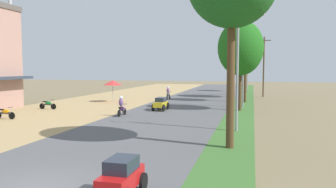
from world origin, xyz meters
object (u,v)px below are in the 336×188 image
(median_tree_second, at_px, (240,48))
(parked_motorbike_second, at_px, (5,113))
(streetlamp_mid, at_px, (243,66))
(car_sedan_yellow, at_px, (161,103))
(parked_motorbike_third, at_px, (48,104))
(streetlamp_near, at_px, (237,63))
(median_tree_fifth, at_px, (246,56))
(vendor_umbrella, at_px, (113,83))
(median_tree_fourth, at_px, (245,53))
(motorbike_ahead_second, at_px, (168,93))
(streetlamp_farthest, at_px, (248,65))
(streetlamp_far, at_px, (246,64))
(car_hatchback_red, at_px, (121,177))
(median_tree_third, at_px, (246,44))
(motorbike_foreground_rider, at_px, (122,106))
(utility_pole_near, at_px, (264,66))

(median_tree_second, bearing_deg, parked_motorbike_second, -150.55)
(streetlamp_mid, distance_m, car_sedan_yellow, 9.22)
(parked_motorbike_third, relative_size, streetlamp_near, 0.24)
(median_tree_fifth, distance_m, streetlamp_near, 35.16)
(vendor_umbrella, bearing_deg, parked_motorbike_third, -112.38)
(median_tree_fourth, relative_size, motorbike_ahead_second, 4.55)
(parked_motorbike_third, relative_size, car_sedan_yellow, 0.80)
(parked_motorbike_second, height_order, streetlamp_near, streetlamp_near)
(median_tree_second, height_order, streetlamp_farthest, median_tree_second)
(parked_motorbike_second, xyz_separation_m, motorbike_ahead_second, (8.34, 18.37, 0.30))
(median_tree_fourth, distance_m, motorbike_ahead_second, 11.53)
(parked_motorbike_second, xyz_separation_m, streetlamp_far, (17.62, 27.36, 3.97))
(median_tree_fourth, distance_m, car_hatchback_red, 35.99)
(vendor_umbrella, distance_m, median_tree_second, 15.59)
(parked_motorbike_second, distance_m, median_tree_third, 25.65)
(streetlamp_near, xyz_separation_m, motorbike_ahead_second, (-9.28, 18.82, -3.48))
(streetlamp_farthest, distance_m, motorbike_ahead_second, 23.19)
(streetlamp_near, bearing_deg, vendor_umbrella, 135.74)
(motorbike_ahead_second, bearing_deg, vendor_umbrella, -141.64)
(motorbike_foreground_rider, bearing_deg, streetlamp_farthest, 75.13)
(parked_motorbike_second, relative_size, vendor_umbrella, 0.71)
(vendor_umbrella, bearing_deg, median_tree_second, -15.87)
(streetlamp_near, relative_size, motorbike_ahead_second, 4.10)
(utility_pole_near, distance_m, motorbike_ahead_second, 14.35)
(streetlamp_mid, xyz_separation_m, streetlamp_farthest, (0.00, 26.90, 0.27))
(parked_motorbike_second, bearing_deg, motorbike_ahead_second, 65.57)
(streetlamp_far, height_order, car_hatchback_red, streetlamp_far)
(streetlamp_far, xyz_separation_m, utility_pole_near, (2.37, -1.35, -0.19))
(median_tree_third, xyz_separation_m, utility_pole_near, (2.28, 8.49, -2.38))
(vendor_umbrella, bearing_deg, streetlamp_near, -44.26)
(median_tree_third, bearing_deg, vendor_umbrella, -166.67)
(streetlamp_near, relative_size, car_hatchback_red, 3.68)
(parked_motorbike_third, height_order, median_tree_fifth, median_tree_fifth)
(motorbike_ahead_second, bearing_deg, median_tree_fourth, 27.84)
(streetlamp_far, xyz_separation_m, streetlamp_farthest, (0.00, 11.95, -0.01))
(median_tree_fifth, bearing_deg, streetlamp_farthest, 87.87)
(vendor_umbrella, relative_size, median_tree_fifth, 0.34)
(median_tree_third, distance_m, utility_pole_near, 9.11)
(median_tree_fourth, height_order, streetlamp_farthest, median_tree_fourth)
(parked_motorbike_second, height_order, parked_motorbike_third, same)
(streetlamp_near, bearing_deg, median_tree_fourth, 90.27)
(median_tree_fourth, height_order, car_hatchback_red, median_tree_fourth)
(streetlamp_far, height_order, streetlamp_farthest, streetlamp_far)
(car_sedan_yellow, xyz_separation_m, motorbike_ahead_second, (-1.94, 10.32, 0.11))
(streetlamp_near, xyz_separation_m, streetlamp_mid, (0.00, 12.85, -0.10))
(streetlamp_mid, bearing_deg, streetlamp_near, -90.00)
(vendor_umbrella, relative_size, car_sedan_yellow, 1.12)
(streetlamp_mid, xyz_separation_m, utility_pole_near, (2.37, 13.61, 0.09))
(parked_motorbike_third, height_order, streetlamp_far, streetlamp_far)
(parked_motorbike_third, distance_m, streetlamp_farthest, 37.97)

